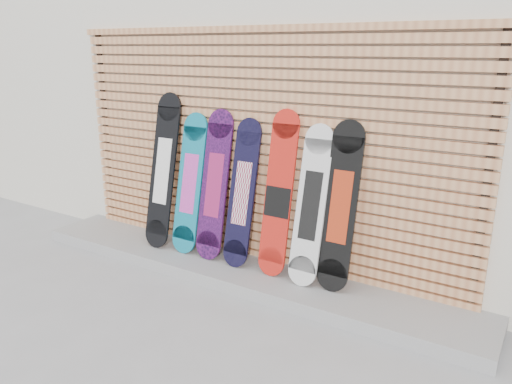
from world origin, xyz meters
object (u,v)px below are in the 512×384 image
snowboard_0 (163,171)px  snowboard_1 (190,184)px  snowboard_2 (215,185)px  snowboard_4 (279,195)px  snowboard_3 (242,193)px  snowboard_6 (340,207)px  snowboard_5 (311,206)px

snowboard_0 → snowboard_1: 0.34m
snowboard_2 → snowboard_4: bearing=0.5°
snowboard_1 → snowboard_4: (1.01, 0.01, 0.04)m
snowboard_0 → snowboard_3: 0.96m
snowboard_2 → snowboard_0: bearing=-177.9°
snowboard_0 → snowboard_4: 1.34m
snowboard_0 → snowboard_4: (1.34, 0.03, -0.05)m
snowboard_1 → snowboard_6: size_ratio=0.96×
snowboard_0 → snowboard_2: 0.64m
snowboard_2 → snowboard_5: (1.03, -0.01, -0.03)m
snowboard_4 → snowboard_0: bearing=-178.7°
snowboard_3 → snowboard_6: 0.97m
snowboard_5 → snowboard_6: (0.26, 0.02, 0.03)m
snowboard_2 → snowboard_6: size_ratio=1.00×
snowboard_6 → snowboard_0: bearing=-178.9°
snowboard_3 → snowboard_5: snowboard_5 is taller
snowboard_1 → snowboard_6: (1.59, 0.02, 0.03)m
snowboard_0 → snowboard_3: size_ratio=1.13×
snowboard_0 → snowboard_5: size_ratio=1.13×
snowboard_4 → snowboard_5: bearing=-2.4°
snowboard_3 → snowboard_4: size_ratio=0.93×
snowboard_0 → snowboard_3: snowboard_0 is taller
snowboard_0 → snowboard_3: (0.95, 0.02, -0.09)m
snowboard_2 → snowboard_6: snowboard_2 is taller
snowboard_4 → snowboard_6: bearing=0.9°
snowboard_2 → snowboard_4: snowboard_4 is taller
snowboard_0 → snowboard_6: size_ratio=1.09×
snowboard_0 → snowboard_2: (0.63, 0.02, -0.06)m
snowboard_0 → snowboard_2: bearing=2.1°
snowboard_3 → snowboard_4: (0.38, 0.01, 0.04)m
snowboard_2 → snowboard_6: (1.29, 0.01, -0.00)m
snowboard_1 → snowboard_3: bearing=0.0°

